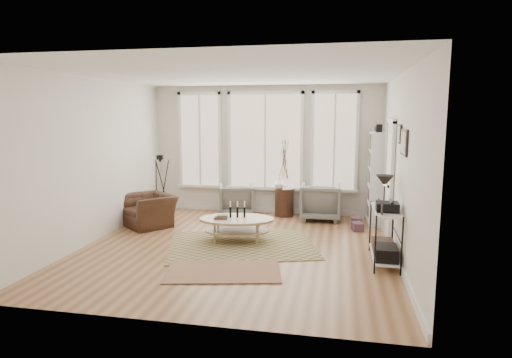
% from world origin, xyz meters
% --- Properties ---
extents(room, '(5.50, 5.54, 2.90)m').
position_xyz_m(room, '(0.02, 0.03, 1.43)').
color(room, '#A87850').
rests_on(room, ground).
extents(bay_window, '(4.14, 0.12, 2.24)m').
position_xyz_m(bay_window, '(0.00, 2.71, 1.61)').
color(bay_window, tan).
rests_on(bay_window, ground).
extents(door, '(0.09, 1.06, 2.22)m').
position_xyz_m(door, '(2.57, 1.15, 1.12)').
color(door, silver).
rests_on(door, ground).
extents(bookcase, '(0.31, 0.85, 2.06)m').
position_xyz_m(bookcase, '(2.44, 2.23, 0.96)').
color(bookcase, white).
rests_on(bookcase, ground).
extents(low_shelf, '(0.38, 1.08, 1.30)m').
position_xyz_m(low_shelf, '(2.38, -0.30, 0.51)').
color(low_shelf, white).
rests_on(low_shelf, ground).
extents(wall_art, '(0.04, 0.88, 0.44)m').
position_xyz_m(wall_art, '(2.58, -0.27, 1.88)').
color(wall_art, black).
rests_on(wall_art, ground).
extents(rug_main, '(2.92, 2.51, 0.01)m').
position_xyz_m(rug_main, '(0.04, 0.12, 0.01)').
color(rug_main, brown).
rests_on(rug_main, ground).
extents(rug_runner, '(1.79, 1.23, 0.01)m').
position_xyz_m(rug_runner, '(0.07, -1.18, 0.01)').
color(rug_runner, brown).
rests_on(rug_runner, ground).
extents(coffee_table, '(1.44, 1.03, 0.61)m').
position_xyz_m(coffee_table, '(-0.11, 0.35, 0.33)').
color(coffee_table, tan).
rests_on(coffee_table, ground).
extents(armchair_left, '(0.92, 0.93, 0.70)m').
position_xyz_m(armchair_left, '(-0.60, 2.37, 0.35)').
color(armchair_left, slate).
rests_on(armchair_left, ground).
extents(armchair_right, '(0.85, 0.87, 0.78)m').
position_xyz_m(armchair_right, '(1.30, 2.26, 0.39)').
color(armchair_right, slate).
rests_on(armchair_right, ground).
extents(side_table, '(0.42, 0.42, 1.76)m').
position_xyz_m(side_table, '(0.48, 2.45, 0.85)').
color(side_table, '#3A2217').
rests_on(side_table, ground).
extents(vase, '(0.27, 0.27, 0.23)m').
position_xyz_m(vase, '(0.38, 2.36, 0.74)').
color(vase, silver).
rests_on(vase, side_table).
extents(accent_chair, '(1.31, 1.29, 0.64)m').
position_xyz_m(accent_chair, '(-2.11, 1.05, 0.32)').
color(accent_chair, '#3A2217').
rests_on(accent_chair, ground).
extents(tripod_camera, '(0.48, 0.48, 1.36)m').
position_xyz_m(tripod_camera, '(-2.25, 2.00, 0.62)').
color(tripod_camera, black).
rests_on(tripod_camera, ground).
extents(book_stack_near, '(0.22, 0.28, 0.18)m').
position_xyz_m(book_stack_near, '(2.05, 1.88, 0.09)').
color(book_stack_near, maroon).
rests_on(book_stack_near, ground).
extents(book_stack_far, '(0.25, 0.29, 0.16)m').
position_xyz_m(book_stack_far, '(2.05, 1.49, 0.08)').
color(book_stack_far, maroon).
rests_on(book_stack_far, ground).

